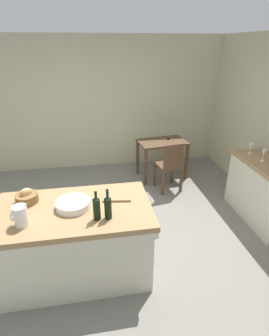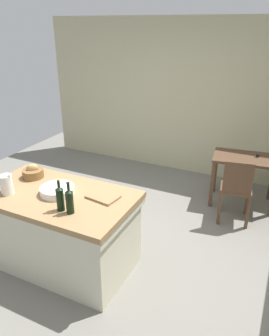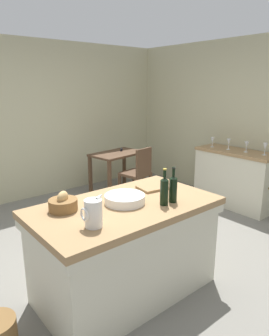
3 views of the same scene
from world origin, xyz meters
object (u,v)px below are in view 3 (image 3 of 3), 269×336
(wash_bowl, at_px, (125,199))
(wine_glass_left, at_px, (247,145))
(wine_bottle_dark, at_px, (173,188))
(wine_bottle_amber, at_px, (164,190))
(side_cabinet, at_px, (235,178))
(bread_basket, at_px, (63,204))
(island_table, at_px, (126,245))
(pitcher, at_px, (93,213))
(cutting_board, at_px, (154,187))
(wine_glass_far_left, at_px, (265,147))
(wine_glass_middle, at_px, (229,142))
(wine_glass_right, at_px, (213,140))
(wooden_chair, at_px, (138,173))
(writing_desk, at_px, (117,159))

(wash_bowl, bearing_deg, wine_glass_left, 9.52)
(wine_bottle_dark, height_order, wine_bottle_amber, wine_bottle_amber)
(side_cabinet, distance_m, bread_basket, 3.21)
(island_table, bearing_deg, side_cabinet, 12.86)
(side_cabinet, relative_size, wine_bottle_dark, 3.99)
(pitcher, xyz_separation_m, wine_bottle_dark, (0.81, -0.02, 0.02))
(wash_bowl, relative_size, cutting_board, 1.16)
(wine_glass_far_left, height_order, wine_glass_middle, wine_glass_far_left)
(wine_glass_right, bearing_deg, wine_bottle_dark, -150.73)
(bread_basket, relative_size, wine_glass_middle, 1.38)
(wooden_chair, xyz_separation_m, wash_bowl, (-1.56, -1.66, 0.41))
(pitcher, bearing_deg, wine_bottle_dark, -1.60)
(side_cabinet, relative_size, wooden_chair, 1.37)
(bread_basket, distance_m, wine_glass_middle, 3.17)
(island_table, height_order, wine_glass_far_left, wine_glass_far_left)
(bread_basket, height_order, wine_bottle_dark, wine_bottle_dark)
(pitcher, bearing_deg, wash_bowl, 25.87)
(cutting_board, bearing_deg, pitcher, -159.28)
(pitcher, distance_m, wine_bottle_amber, 0.70)
(writing_desk, xyz_separation_m, wine_glass_left, (1.10, -1.79, 0.39))
(cutting_board, distance_m, wine_glass_right, 2.33)
(island_table, bearing_deg, wine_glass_middle, 15.88)
(wash_bowl, relative_size, wine_bottle_dark, 1.12)
(wooden_chair, distance_m, wine_glass_middle, 1.51)
(island_table, distance_m, cutting_board, 0.65)
(wooden_chair, bearing_deg, island_table, -132.98)
(wine_glass_middle, distance_m, wine_glass_right, 0.29)
(wine_glass_far_left, distance_m, wine_glass_right, 0.86)
(writing_desk, bearing_deg, cutting_board, -117.61)
(wine_glass_right, bearing_deg, wooden_chair, 148.78)
(island_table, relative_size, pitcher, 6.54)
(wash_bowl, bearing_deg, wine_bottle_dark, -35.67)
(wooden_chair, distance_m, pitcher, 2.81)
(island_table, xyz_separation_m, side_cabinet, (2.67, 0.61, -0.02))
(writing_desk, height_order, cutting_board, cutting_board)
(bread_basket, bearing_deg, wine_bottle_dark, -27.69)
(writing_desk, height_order, pitcher, pitcher)
(pitcher, height_order, wine_bottle_dark, wine_bottle_dark)
(bread_basket, xyz_separation_m, wine_glass_far_left, (3.18, -0.03, 0.08))
(island_table, bearing_deg, wine_glass_right, 21.70)
(wine_bottle_dark, bearing_deg, wine_glass_left, 16.62)
(bread_basket, relative_size, cutting_board, 0.77)
(pitcher, xyz_separation_m, wine_bottle_amber, (0.70, -0.02, 0.02))
(side_cabinet, distance_m, wooden_chair, 1.54)
(wine_bottle_dark, bearing_deg, side_cabinet, 19.90)
(side_cabinet, bearing_deg, bread_basket, -172.76)
(wine_glass_right, bearing_deg, pitcher, -157.89)
(bread_basket, xyz_separation_m, wine_bottle_amber, (0.73, -0.44, 0.07))
(writing_desk, bearing_deg, wine_bottle_dark, -116.32)
(cutting_board, bearing_deg, wine_bottle_dark, -108.52)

